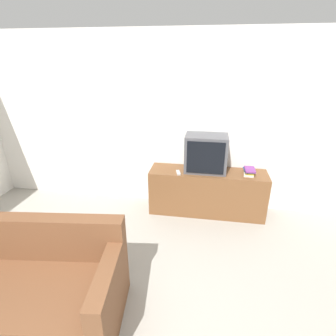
{
  "coord_description": "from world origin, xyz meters",
  "views": [
    {
      "loc": [
        0.51,
        -0.8,
        2.22
      ],
      "look_at": [
        -0.0,
        2.35,
        0.87
      ],
      "focal_mm": 28.0,
      "sensor_mm": 36.0,
      "label": 1
    }
  ],
  "objects_px": {
    "tv_stand": "(207,192)",
    "book_stack": "(249,171)",
    "television": "(206,153)",
    "remote_on_stand": "(178,173)",
    "couch": "(22,292)"
  },
  "relations": [
    {
      "from": "tv_stand",
      "to": "book_stack",
      "type": "distance_m",
      "value": 0.69
    },
    {
      "from": "television",
      "to": "tv_stand",
      "type": "bearing_deg",
      "value": -32.24
    },
    {
      "from": "television",
      "to": "book_stack",
      "type": "xyz_separation_m",
      "value": [
        0.63,
        -0.05,
        -0.22
      ]
    },
    {
      "from": "television",
      "to": "remote_on_stand",
      "type": "distance_m",
      "value": 0.48
    },
    {
      "from": "tv_stand",
      "to": "television",
      "type": "xyz_separation_m",
      "value": [
        -0.05,
        0.03,
        0.61
      ]
    },
    {
      "from": "book_stack",
      "to": "remote_on_stand",
      "type": "bearing_deg",
      "value": -173.28
    },
    {
      "from": "book_stack",
      "to": "tv_stand",
      "type": "bearing_deg",
      "value": 178.48
    },
    {
      "from": "couch",
      "to": "book_stack",
      "type": "distance_m",
      "value": 3.01
    },
    {
      "from": "television",
      "to": "remote_on_stand",
      "type": "bearing_deg",
      "value": -156.31
    },
    {
      "from": "tv_stand",
      "to": "television",
      "type": "relative_size",
      "value": 2.88
    },
    {
      "from": "tv_stand",
      "to": "couch",
      "type": "relative_size",
      "value": 0.92
    },
    {
      "from": "book_stack",
      "to": "remote_on_stand",
      "type": "relative_size",
      "value": 1.55
    },
    {
      "from": "couch",
      "to": "tv_stand",
      "type": "bearing_deg",
      "value": 45.91
    },
    {
      "from": "book_stack",
      "to": "remote_on_stand",
      "type": "distance_m",
      "value": 1.01
    },
    {
      "from": "tv_stand",
      "to": "book_stack",
      "type": "xyz_separation_m",
      "value": [
        0.58,
        -0.02,
        0.39
      ]
    }
  ]
}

